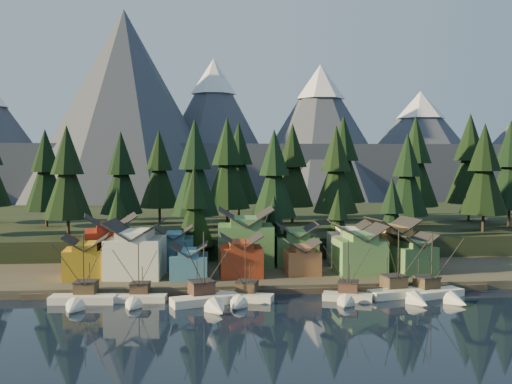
{
  "coord_description": "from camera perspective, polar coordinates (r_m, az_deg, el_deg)",
  "views": [
    {
      "loc": [
        -9.98,
        -80.97,
        23.05
      ],
      "look_at": [
        0.21,
        30.0,
        16.77
      ],
      "focal_mm": 40.0,
      "sensor_mm": 36.0,
      "label": 1
    }
  ],
  "objects": [
    {
      "name": "ground",
      "position": [
        84.78,
        1.76,
        -12.55
      ],
      "size": [
        500.0,
        500.0,
        0.0
      ],
      "primitive_type": "plane",
      "color": "black",
      "rests_on": "ground"
    },
    {
      "name": "shore_strip",
      "position": [
        123.41,
        -0.52,
        -7.18
      ],
      "size": [
        400.0,
        50.0,
        1.5
      ],
      "primitive_type": "cube",
      "color": "#3B352B",
      "rests_on": "ground"
    },
    {
      "name": "hillside",
      "position": [
        172.43,
        -1.89,
        -3.45
      ],
      "size": [
        420.0,
        100.0,
        6.0
      ],
      "primitive_type": "cube",
      "color": "black",
      "rests_on": "ground"
    },
    {
      "name": "dock",
      "position": [
        100.54,
        0.59,
        -9.73
      ],
      "size": [
        80.0,
        4.0,
        1.0
      ],
      "primitive_type": "cube",
      "color": "#473C33",
      "rests_on": "ground"
    },
    {
      "name": "mountain_ridge",
      "position": [
        294.63,
        -4.13,
        3.8
      ],
      "size": [
        560.0,
        190.0,
        90.0
      ],
      "color": "#4A4D5F",
      "rests_on": "ground"
    },
    {
      "name": "boat_0",
      "position": [
        96.0,
        -17.14,
        -9.44
      ],
      "size": [
        10.91,
        11.75,
        11.99
      ],
      "rotation": [
        0.0,
        0.0,
        -0.07
      ],
      "color": "silver",
      "rests_on": "ground"
    },
    {
      "name": "boat_1",
      "position": [
        94.99,
        -11.84,
        -9.68
      ],
      "size": [
        9.57,
        10.28,
        10.44
      ],
      "rotation": [
        0.0,
        0.0,
        -0.09
      ],
      "color": "silver",
      "rests_on": "ground"
    },
    {
      "name": "boat_2",
      "position": [
        91.47,
        -4.83,
        -9.82
      ],
      "size": [
        11.77,
        12.3,
        12.88
      ],
      "rotation": [
        0.0,
        0.0,
        0.33
      ],
      "color": "silver",
      "rests_on": "ground"
    },
    {
      "name": "boat_3",
      "position": [
        93.44,
        -1.32,
        -9.7
      ],
      "size": [
        10.0,
        10.49,
        11.25
      ],
      "rotation": [
        0.0,
        0.0,
        -0.33
      ],
      "color": "silver",
      "rests_on": "ground"
    },
    {
      "name": "boat_4",
      "position": [
        95.01,
        9.1,
        -9.48
      ],
      "size": [
        8.72,
        9.31,
        10.94
      ],
      "rotation": [
        0.0,
        0.0,
        -0.34
      ],
      "color": "beige",
      "rests_on": "ground"
    },
    {
      "name": "boat_5",
      "position": [
        98.96,
        14.61,
        -8.96
      ],
      "size": [
        11.56,
        12.16,
        12.47
      ],
      "rotation": [
        0.0,
        0.0,
        0.22
      ],
      "color": "silver",
      "rests_on": "ground"
    },
    {
      "name": "boat_6",
      "position": [
        100.53,
        17.84,
        -8.88
      ],
      "size": [
        11.08,
        11.55,
        11.92
      ],
      "rotation": [
        0.0,
        0.0,
        0.32
      ],
      "color": "white",
      "rests_on": "ground"
    },
    {
      "name": "house_front_0",
      "position": [
        108.95,
        -16.58,
        -6.12
      ],
      "size": [
        8.38,
        7.98,
        7.81
      ],
      "rotation": [
        0.0,
        0.0,
        0.08
      ],
      "color": "gold",
      "rests_on": "shore_strip"
    },
    {
      "name": "house_front_1",
      "position": [
        107.66,
        -11.95,
        -5.45
      ],
      "size": [
        10.94,
        10.58,
        10.34
      ],
      "rotation": [
        0.0,
        0.0,
        -0.1
      ],
      "color": "beige",
      "rests_on": "shore_strip"
    },
    {
      "name": "house_front_2",
      "position": [
        104.65,
        -6.69,
        -6.77
      ],
      "size": [
        6.88,
        6.93,
        6.51
      ],
      "rotation": [
        0.0,
        0.0,
        -0.04
      ],
      "color": "#386A85",
      "rests_on": "shore_strip"
    },
    {
      "name": "house_front_3",
      "position": [
        106.12,
        -1.52,
        -6.22
      ],
      "size": [
        7.84,
        7.48,
        7.88
      ],
      "rotation": [
        0.0,
        0.0,
        0.01
      ],
      "color": "maroon",
      "rests_on": "shore_strip"
    },
    {
      "name": "house_front_4",
      "position": [
        108.73,
        4.61,
        -6.4
      ],
      "size": [
        6.51,
        6.99,
        6.43
      ],
      "rotation": [
        0.0,
        0.0,
        0.04
      ],
      "color": "brown",
      "rests_on": "shore_strip"
    },
    {
      "name": "house_front_5",
      "position": [
        110.39,
        10.36,
        -5.51
      ],
      "size": [
        9.09,
        8.32,
        9.28
      ],
      "rotation": [
        0.0,
        0.0,
        0.03
      ],
      "color": "#59894A",
      "rests_on": "shore_strip"
    },
    {
      "name": "house_front_6",
      "position": [
        113.12,
        15.36,
        -5.85
      ],
      "size": [
        8.96,
        8.66,
        7.48
      ],
      "rotation": [
        0.0,
        0.0,
        0.24
      ],
      "color": "#446C3B",
      "rests_on": "shore_strip"
    },
    {
      "name": "house_back_0",
      "position": [
        116.67,
        -14.31,
        -4.71
      ],
      "size": [
        11.46,
        11.15,
        10.74
      ],
      "rotation": [
        0.0,
        0.0,
        0.19
      ],
      "color": "maroon",
      "rests_on": "shore_strip"
    },
    {
      "name": "house_back_1",
      "position": [
        115.26,
        -8.18,
        -5.35
      ],
      "size": [
        7.49,
        7.58,
        8.41
      ],
      "rotation": [
        0.0,
        0.0,
        -0.0
      ],
      "color": "#366580",
      "rests_on": "shore_strip"
    },
    {
      "name": "house_back_2",
      "position": [
        116.54,
        -1.06,
        -4.35
      ],
      "size": [
        11.45,
        10.58,
        11.78
      ],
      "rotation": [
        0.0,
        0.0,
        -0.04
      ],
      "color": "#497B43",
      "rests_on": "shore_strip"
    },
    {
      "name": "house_back_3",
      "position": [
        117.45,
        4.08,
        -5.11
      ],
      "size": [
        8.83,
        7.95,
        8.61
      ],
      "rotation": [
        0.0,
        0.0,
        -0.05
      ],
      "color": "#44753F",
      "rests_on": "shore_strip"
    },
    {
      "name": "house_back_4",
      "position": [
        119.7,
        9.25,
        -4.92
      ],
      "size": [
        8.84,
        8.54,
        8.92
      ],
      "rotation": [
        0.0,
        0.0,
        -0.09
      ],
      "color": "silver",
      "rests_on": "shore_strip"
    },
    {
      "name": "house_back_5",
      "position": [
        119.37,
        13.48,
        -4.78
      ],
      "size": [
        9.83,
        9.92,
        9.71
      ],
      "rotation": [
        0.0,
        0.0,
        0.15
      ],
      "color": "#AA793C",
      "rests_on": "shore_strip"
    },
    {
      "name": "tree_hill_1",
      "position": [
        154.29,
        -20.29,
        1.77
      ],
      "size": [
        10.72,
        10.72,
        24.97
      ],
      "color": "#332319",
      "rests_on": "hillside"
    },
    {
      "name": "tree_hill_2",
      "position": [
        132.46,
        -18.35,
        1.54
      ],
      "size": [
        10.63,
        10.63,
        24.76
      ],
      "color": "#332319",
      "rests_on": "hillside"
    },
    {
      "name": "tree_hill_3",
      "position": [
        142.44,
        -13.33,
        1.57
      ],
      "size": [
        10.33,
        10.33,
        24.07
      ],
      "color": "#332319",
      "rests_on": "hillside"
    },
    {
      "name": "tree_hill_4",
      "position": [
        156.46,
        -9.66,
        2.01
      ],
      "size": [
        10.87,
        10.87,
        25.32
      ],
      "color": "#332319",
      "rests_on": "hillside"
    },
    {
      "name": "tree_hill_5",
      "position": [
        131.01,
        -6.13,
        2.11
      ],
      "size": [
        11.41,
        11.41,
        26.58
      ],
      "color": "#332319",
      "rests_on": "hillside"
    },
    {
      "name": "tree_hill_6",
      "position": [
        146.1,
        -2.9,
        2.56
      ],
      "size": [
        12.06,
        12.06,
        28.09
      ],
      "color": "#332319",
      "rests_on": "hillside"
    },
    {
      "name": "tree_hill_7",
      "position": [
        130.01,
        1.82,
        1.52
      ],
      "size": [
        10.36,
        10.36,
        24.12
      ],
      "color": "#332319",
      "rests_on": "hillside"
    },
    {
      "name": "tree_hill_8",
      "position": [
        154.85,
        3.67,
        2.37
      ],
      "size": [
        11.58,
        11.58,
        26.98
      ],
      "color": "#332319",
      "rests_on": "hillside"
    },
    {
      "name": "tree_hill_9",
      "position": [
        139.71,
        7.99,
        1.92
      ],
      "size": [
        10.94,
        10.94,
        25.48
      ],
      "color": "#332319",
      "rests_on": "hillside"
    },
    {
      "name": "tree_hill_10",
      "position": [
        165.86,
        8.72,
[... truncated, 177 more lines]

